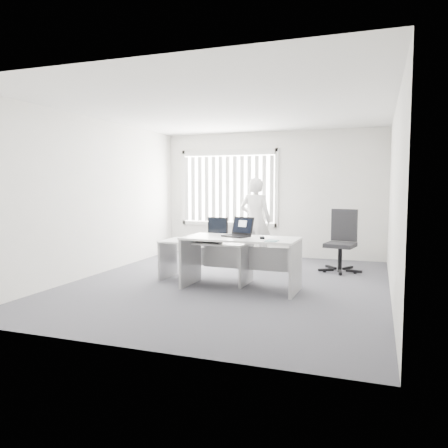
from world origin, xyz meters
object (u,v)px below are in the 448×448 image
(desk_near, at_px, (241,252))
(desk_far, at_px, (206,252))
(laptop, at_px, (236,227))
(person, at_px, (255,220))
(monitor, at_px, (218,228))
(office_chair, at_px, (341,252))

(desk_near, distance_m, desk_far, 0.81)
(desk_far, xyz_separation_m, laptop, (0.63, -0.30, 0.47))
(desk_far, relative_size, person, 0.86)
(desk_far, relative_size, laptop, 3.84)
(desk_far, height_order, laptop, laptop)
(laptop, xyz_separation_m, monitor, (-0.51, 0.56, -0.09))
(person, bearing_deg, monitor, 81.94)
(office_chair, bearing_deg, laptop, -116.34)
(laptop, bearing_deg, person, 118.47)
(desk_far, distance_m, office_chair, 2.61)
(office_chair, bearing_deg, monitor, -134.77)
(desk_near, bearing_deg, monitor, 136.17)
(person, bearing_deg, office_chair, 167.68)
(monitor, bearing_deg, laptop, -38.86)
(desk_far, height_order, monitor, monitor)
(office_chair, bearing_deg, person, 179.99)
(monitor, bearing_deg, person, 91.33)
(desk_near, relative_size, person, 1.01)
(person, xyz_separation_m, laptop, (0.30, -2.23, 0.08))
(office_chair, distance_m, person, 1.86)
(office_chair, height_order, laptop, office_chair)
(laptop, distance_m, monitor, 0.76)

